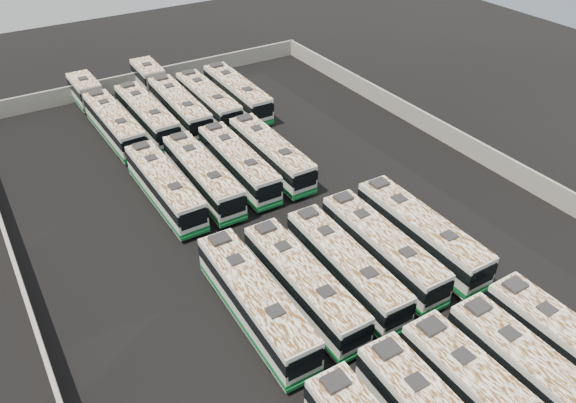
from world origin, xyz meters
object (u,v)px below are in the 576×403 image
object	(u,v)px
bus_midfront_left	(303,284)
bus_back_far_right	(237,93)
bus_midfront_right	(382,248)
bus_back_far_left	(104,112)
bus_midback_right	(271,153)
bus_midfront_center	(345,266)
bus_midfront_far_right	(420,232)
bus_midback_left	(203,175)
bus_midback_far_left	(165,186)
bus_back_left	(147,115)
bus_back_center	(169,96)
bus_midback_center	(238,164)
bus_midfront_far_left	(255,301)
bus_front_right	(542,382)
bus_back_right	(208,101)

from	to	relation	value
bus_midfront_left	bus_back_far_right	world-z (taller)	bus_back_far_right
bus_midfront_left	bus_midfront_right	size ratio (longest dim) A/B	1.00
bus_midfront_left	bus_back_far_left	bearing A→B (deg)	96.31
bus_midback_right	bus_back_far_left	bearing A→B (deg)	122.83
bus_midfront_center	bus_midfront_far_right	size ratio (longest dim) A/B	0.96
bus_midfront_right	bus_midback_left	world-z (taller)	bus_midback_left
bus_midback_far_left	bus_midback_left	distance (m)	3.76
bus_midfront_right	bus_back_left	distance (m)	33.25
bus_midfront_right	bus_midback_far_left	distance (m)	20.81
bus_midfront_center	bus_back_center	world-z (taller)	bus_back_center
bus_midback_right	bus_back_far_right	xyz separation A→B (m)	(3.86, 14.86, 0.06)
bus_midback_center	bus_midfront_far_left	bearing A→B (deg)	-112.70
bus_midback_left	bus_midback_right	xyz separation A→B (m)	(7.62, 0.23, -0.01)
bus_midback_far_left	bus_front_right	bearing A→B (deg)	-71.17
bus_midback_center	bus_back_center	bearing A→B (deg)	90.89
bus_midfront_right	bus_back_far_right	distance (m)	32.60
bus_midfront_center	bus_back_far_right	bearing A→B (deg)	78.25
bus_back_left	bus_back_center	world-z (taller)	bus_back_left
bus_front_right	bus_midfront_center	size ratio (longest dim) A/B	1.02
bus_midback_far_left	bus_back_far_left	world-z (taller)	bus_midback_far_left
bus_back_center	bus_midback_far_left	bearing A→B (deg)	-111.54
bus_midback_left	bus_back_right	xyz separation A→B (m)	(7.61, 15.08, -0.00)
bus_midfront_center	bus_back_left	bearing A→B (deg)	98.23
bus_back_center	bus_midback_left	bearing A→B (deg)	-100.91
bus_back_left	bus_back_right	world-z (taller)	bus_back_left
bus_midfront_right	bus_back_center	xyz separation A→B (m)	(-3.62, 35.93, 0.05)
bus_midfront_left	bus_midfront_center	size ratio (longest dim) A/B	1.01
bus_midfront_left	bus_midfront_right	xyz separation A→B (m)	(7.60, 0.24, -0.01)
bus_midback_left	bus_midback_right	world-z (taller)	bus_midback_left
bus_back_center	bus_back_far_right	distance (m)	8.28
bus_midfront_far_left	bus_back_right	distance (m)	34.34
bus_midfront_far_left	bus_back_center	size ratio (longest dim) A/B	0.65
bus_back_center	bus_back_far_left	bearing A→B (deg)	-177.37
bus_back_far_left	bus_back_left	bearing A→B (deg)	-42.46
bus_midfront_far_left	bus_back_far_left	distance (m)	35.73
bus_midfront_far_right	bus_back_far_left	distance (m)	39.11
bus_front_right	bus_midback_right	size ratio (longest dim) A/B	1.00
bus_midfront_far_left	bus_back_far_left	world-z (taller)	bus_midfront_far_left
bus_midfront_center	bus_back_far_right	distance (m)	33.54
bus_back_left	bus_back_far_right	world-z (taller)	bus_back_far_right
bus_midback_center	bus_midback_right	xyz separation A→B (m)	(3.71, 0.01, 0.01)
bus_back_center	bus_back_left	bearing A→B (deg)	-137.41
bus_front_right	bus_midfront_center	world-z (taller)	bus_front_right
bus_midfront_far_right	bus_back_right	xyz separation A→B (m)	(-3.93, 32.56, -0.04)
bus_midback_far_left	bus_back_right	xyz separation A→B (m)	(11.38, 14.95, 0.00)
bus_midfront_far_right	bus_back_left	bearing A→B (deg)	110.07
bus_back_far_right	bus_back_center	bearing A→B (deg)	155.66
bus_midfront_far_left	bus_back_far_right	xyz separation A→B (m)	(15.32, 32.37, 0.00)
bus_midfront_far_left	bus_midfront_right	distance (m)	11.47
bus_midfront_left	bus_back_left	bearing A→B (deg)	90.18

